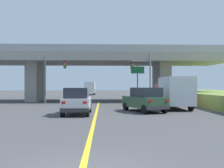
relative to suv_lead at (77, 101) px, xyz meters
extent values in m
plane|color=#424244|center=(1.41, 17.39, -1.01)|extent=(160.00, 160.00, 0.00)
cube|color=gray|center=(1.41, 17.39, 4.85)|extent=(34.82, 9.25, 1.11)
cube|color=gray|center=(-7.44, 17.39, 1.65)|extent=(1.55, 5.55, 5.31)
cube|color=gray|center=(10.26, 17.39, 1.65)|extent=(1.55, 5.55, 5.31)
cube|color=#9EA0A5|center=(1.41, 12.92, 5.86)|extent=(34.82, 0.20, 0.90)
cube|color=#9EA0A5|center=(1.41, 21.87, 5.86)|extent=(34.82, 0.20, 0.90)
cube|color=yellow|center=(1.41, 0.52, -1.01)|extent=(0.20, 27.60, 0.01)
cube|color=silver|center=(0.00, 0.11, -0.20)|extent=(1.93, 4.21, 0.90)
cube|color=#1E232D|center=(0.00, -0.21, 0.63)|extent=(1.70, 2.31, 0.76)
cube|color=#2D2D30|center=(0.00, -1.95, -0.51)|extent=(1.97, 0.20, 0.28)
cube|color=red|center=(-0.72, -2.02, 0.02)|extent=(0.24, 0.06, 0.16)
cube|color=red|center=(0.72, -2.02, 0.02)|extent=(0.24, 0.06, 0.16)
cylinder|color=black|center=(-0.86, 1.66, -0.65)|extent=(0.26, 0.72, 0.72)
cylinder|color=black|center=(0.86, 1.66, -0.65)|extent=(0.26, 0.72, 0.72)
cylinder|color=black|center=(-0.86, -1.45, -0.65)|extent=(0.26, 0.72, 0.72)
cylinder|color=black|center=(0.86, -1.45, -0.65)|extent=(0.26, 0.72, 0.72)
cube|color=#2D4C33|center=(5.40, 2.05, -0.20)|extent=(3.40, 4.96, 0.90)
cube|color=#1E232D|center=(5.51, 1.73, 0.63)|extent=(2.48, 2.95, 0.76)
cube|color=#2D2D30|center=(6.15, -0.04, -0.51)|extent=(1.96, 0.87, 0.28)
cube|color=red|center=(5.48, -0.36, 0.02)|extent=(0.25, 0.14, 0.16)
cube|color=red|center=(6.87, 0.14, 0.02)|extent=(0.25, 0.14, 0.16)
cylinder|color=black|center=(3.98, 3.38, -0.65)|extent=(0.49, 0.77, 0.72)
cylinder|color=black|center=(5.64, 3.98, -0.65)|extent=(0.49, 0.77, 0.72)
cylinder|color=black|center=(5.15, 0.13, -0.65)|extent=(0.49, 0.77, 0.72)
cylinder|color=black|center=(6.82, 0.73, -0.65)|extent=(0.49, 0.77, 0.72)
cube|color=red|center=(8.57, 6.96, 0.39)|extent=(2.20, 2.00, 1.90)
cube|color=silver|center=(8.57, 3.75, 0.69)|extent=(2.31, 4.42, 2.50)
cube|color=#B26619|center=(8.57, 3.75, 0.06)|extent=(2.33, 4.33, 0.24)
cylinder|color=black|center=(7.57, 6.96, -0.56)|extent=(0.30, 0.90, 0.90)
cylinder|color=black|center=(9.57, 6.96, -0.56)|extent=(0.30, 0.90, 0.90)
cylinder|color=black|center=(7.57, 2.65, -0.56)|extent=(0.30, 0.90, 0.90)
cylinder|color=black|center=(9.57, 2.65, -0.56)|extent=(0.30, 0.90, 0.90)
cylinder|color=slate|center=(7.81, 12.56, 2.03)|extent=(0.18, 0.18, 6.08)
cylinder|color=slate|center=(6.66, 12.56, 4.21)|extent=(2.29, 0.12, 0.12)
cube|color=#232326|center=(5.52, 12.56, 3.73)|extent=(0.32, 0.26, 0.96)
sphere|color=red|center=(5.52, 12.41, 4.03)|extent=(0.16, 0.16, 0.16)
sphere|color=gold|center=(5.52, 12.41, 3.73)|extent=(0.16, 0.16, 0.16)
sphere|color=green|center=(5.52, 12.41, 3.43)|extent=(0.16, 0.16, 0.16)
cylinder|color=#56595E|center=(-4.98, 11.92, 1.87)|extent=(0.18, 0.18, 5.76)
cylinder|color=#56595E|center=(-3.79, 11.92, 4.21)|extent=(2.38, 0.12, 0.12)
cube|color=#232326|center=(-2.60, 11.92, 3.73)|extent=(0.32, 0.26, 0.96)
sphere|color=red|center=(-2.60, 11.77, 4.03)|extent=(0.16, 0.16, 0.16)
sphere|color=gold|center=(-2.60, 11.77, 3.73)|extent=(0.16, 0.16, 0.16)
sphere|color=green|center=(-2.60, 11.77, 3.43)|extent=(0.16, 0.16, 0.16)
cylinder|color=#56595E|center=(6.50, 14.64, 1.42)|extent=(0.14, 0.14, 4.85)
cube|color=#197242|center=(6.50, 14.58, 3.21)|extent=(1.72, 0.08, 0.87)
cube|color=white|center=(6.50, 14.58, 3.21)|extent=(1.80, 0.04, 0.95)
cube|color=navy|center=(-1.11, 45.39, 0.39)|extent=(2.20, 2.00, 1.90)
cube|color=white|center=(-1.11, 42.01, 0.70)|extent=(2.31, 4.77, 2.52)
cube|color=#195999|center=(-1.11, 42.01, 0.07)|extent=(2.33, 4.67, 0.24)
cylinder|color=black|center=(-2.11, 45.39, -0.56)|extent=(0.30, 0.90, 0.90)
cylinder|color=black|center=(-0.11, 45.39, -0.56)|extent=(0.30, 0.90, 0.90)
cylinder|color=black|center=(-2.11, 40.81, -0.56)|extent=(0.30, 0.90, 0.90)
cylinder|color=black|center=(-0.11, 40.81, -0.56)|extent=(0.30, 0.90, 0.90)
camera|label=1|loc=(1.95, -20.06, 1.19)|focal=42.55mm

